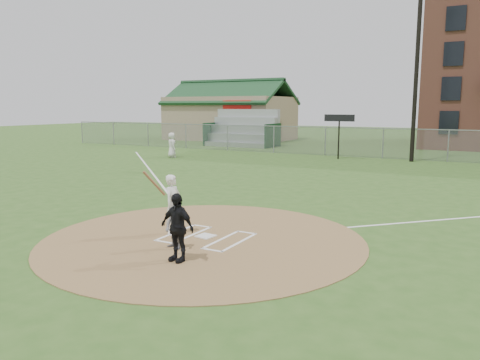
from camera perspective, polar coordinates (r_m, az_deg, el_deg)
The scene contains 14 objects.
ground at distance 12.40m, azimuth -4.46°, elevation -7.22°, with size 140.00×140.00×0.00m, color #31561D.
dirt_circle at distance 12.40m, azimuth -4.46°, elevation -7.18°, with size 8.40×8.40×0.02m, color olive.
home_plate at distance 12.57m, azimuth -4.21°, elevation -6.83°, with size 0.44×0.44×0.03m, color white.
foul_line_third at distance 24.75m, azimuth -10.62°, elevation 0.81°, with size 0.10×24.00×0.01m, color white.
catcher at distance 11.46m, azimuth -8.00°, elevation -5.81°, with size 0.51×0.40×1.05m, color slate.
umpire at distance 10.53m, azimuth -7.69°, elevation -5.73°, with size 0.91×0.38×1.55m, color black.
ondeck_player at distance 32.21m, azimuth -8.32°, elevation 4.24°, with size 0.83×0.54×1.69m, color silver.
batters_boxes at distance 12.51m, azimuth -4.08°, elevation -6.94°, with size 2.08×1.88×0.01m.
batter_at_plate at distance 12.73m, azimuth -8.18°, elevation -2.96°, with size 0.72×0.96×1.78m.
outfield_fence at distance 32.72m, azimuth 17.04°, elevation 4.31°, with size 56.08×0.08×2.03m.
bleachers at distance 41.14m, azimuth 0.21°, elevation 6.38°, with size 6.08×3.20×3.20m.
clubhouse at distance 49.47m, azimuth -1.16°, elevation 7.74°, with size 12.20×8.71×6.23m.
light_pole at distance 31.45m, azimuth 20.82°, elevation 14.17°, with size 1.20×0.30×12.22m.
scoreboard_sign at distance 31.50m, azimuth 12.00°, elevation 6.84°, with size 2.00×0.10×2.93m.
Camera 1 is at (6.51, -9.97, 3.45)m, focal length 35.00 mm.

